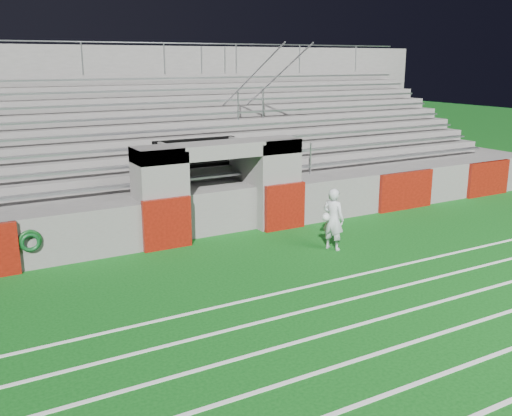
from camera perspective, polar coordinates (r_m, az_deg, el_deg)
ground at (r=13.39m, az=3.06°, el=-6.37°), size 90.00×90.00×0.00m
field_markings at (r=9.95m, az=19.24°, el=-15.01°), size 28.00×8.09×0.01m
stadium_structure at (r=19.96m, az=-9.27°, el=4.91°), size 26.00×8.48×5.42m
goalkeeper_with_ball at (r=14.79m, az=7.71°, el=-1.11°), size 0.73×0.70×1.62m
hose_coil at (r=14.15m, az=-21.64°, el=-3.12°), size 0.53×0.14×0.53m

